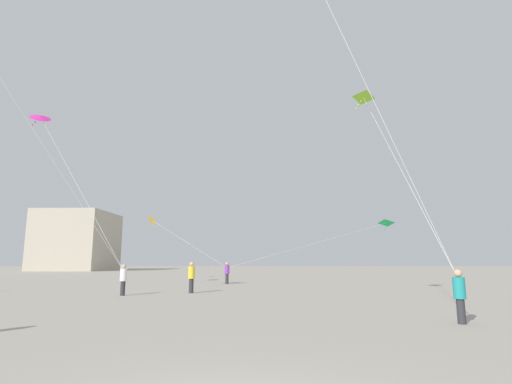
{
  "coord_description": "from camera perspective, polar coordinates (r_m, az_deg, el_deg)",
  "views": [
    {
      "loc": [
        0.37,
        -4.69,
        1.84
      ],
      "look_at": [
        0.0,
        21.51,
        6.39
      ],
      "focal_mm": 28.02,
      "sensor_mm": 36.0,
      "label": 1
    }
  ],
  "objects": [
    {
      "name": "person_in_yellow",
      "position": [
        24.25,
        -9.2,
        -11.73
      ],
      "size": [
        0.39,
        0.39,
        1.81
      ],
      "rotation": [
        0.0,
        0.0,
        0.21
      ],
      "color": "#2D2D33",
      "rests_on": "ground_plane"
    },
    {
      "name": "building_left_hall",
      "position": [
        89.13,
        -24.14,
        -6.42
      ],
      "size": [
        12.93,
        14.86,
        11.68
      ],
      "color": "#B2A893",
      "rests_on": "ground_plane"
    },
    {
      "name": "person_in_white",
      "position": [
        23.4,
        -18.42,
        -11.6
      ],
      "size": [
        0.37,
        0.37,
        1.68
      ],
      "rotation": [
        0.0,
        0.0,
        1.06
      ],
      "color": "#2D2D33",
      "rests_on": "ground_plane"
    },
    {
      "name": "person_in_purple",
      "position": [
        33.5,
        -4.16,
        -11.31
      ],
      "size": [
        0.38,
        0.38,
        1.77
      ],
      "rotation": [
        0.0,
        0.0,
        0.54
      ],
      "color": "#2D2D33",
      "rests_on": "ground_plane"
    },
    {
      "name": "kite_lime_delta",
      "position": [
        21.86,
        15.29,
        12.32
      ],
      "size": [
        1.12,
        7.82,
        9.23
      ],
      "color": "#8CD12D"
    },
    {
      "name": "kite_magenta_diamond",
      "position": [
        30.77,
        -28.38,
        9.32
      ],
      "size": [
        8.14,
        4.0,
        10.54
      ],
      "color": "#D12899"
    },
    {
      "name": "person_in_teal",
      "position": [
        13.78,
        27.06,
        -12.8
      ],
      "size": [
        0.35,
        0.35,
        1.6
      ],
      "rotation": [
        0.0,
        0.0,
        2.64
      ],
      "color": "#2D2D33",
      "rests_on": "ground_plane"
    },
    {
      "name": "kite_amber_delta",
      "position": [
        43.31,
        -14.43,
        -4.06
      ],
      "size": [
        9.33,
        9.18,
        5.16
      ],
      "color": "yellow"
    },
    {
      "name": "kite_emerald_delta",
      "position": [
        39.92,
        17.52,
        -4.41
      ],
      "size": [
        15.47,
        5.49,
        4.42
      ],
      "color": "green"
    }
  ]
}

